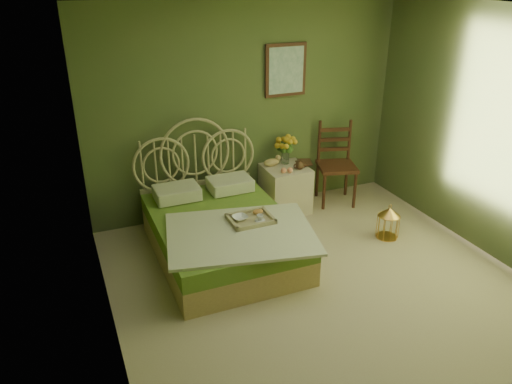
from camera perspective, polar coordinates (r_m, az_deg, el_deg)
name	(u,v)px	position (r m, az deg, el deg)	size (l,w,h in m)	color
floor	(336,300)	(4.93, 9.09, -12.12)	(4.50, 4.50, 0.00)	tan
ceiling	(359,12)	(3.99, 11.69, 19.46)	(4.50, 4.50, 0.00)	silver
wall_back	(248,110)	(6.19, -0.97, 9.38)	(4.00, 4.00, 0.00)	#566032
wall_left	(103,217)	(3.69, -17.11, -2.70)	(4.50, 4.50, 0.00)	#566032
wall_art	(286,70)	(6.26, 3.42, 13.74)	(0.54, 0.04, 0.64)	#33160E
bed	(221,230)	(5.46, -4.00, -4.36)	(1.65, 2.09, 1.29)	tan
nightstand	(285,184)	(6.41, 3.37, 0.97)	(0.54, 0.54, 1.02)	beige
chair	(334,158)	(6.67, 8.88, 3.84)	(0.59, 0.59, 1.07)	#33160E
birdcage	(388,223)	(6.01, 14.87, -3.44)	(0.25, 0.25, 0.38)	gold
book_lower	(298,164)	(6.40, 4.81, 3.20)	(0.15, 0.20, 0.02)	#381E0F
book_upper	(298,162)	(6.39, 4.81, 3.38)	(0.17, 0.24, 0.02)	#472819
cereal_bowl	(240,218)	(5.20, -1.85, -2.97)	(0.16, 0.16, 0.04)	white
coffee_cup	(260,218)	(5.16, 0.46, -2.98)	(0.07, 0.07, 0.07)	white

